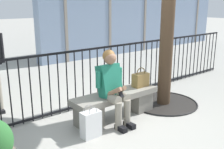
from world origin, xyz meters
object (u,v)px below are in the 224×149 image
handbag_on_bench (141,80)px  shopping_bag (91,124)px  seated_person_with_phone (113,85)px  stone_bench (116,103)px

handbag_on_bench → shopping_bag: size_ratio=0.72×
handbag_on_bench → shopping_bag: bearing=-167.3°
seated_person_with_phone → handbag_on_bench: size_ratio=3.41×
stone_bench → handbag_on_bench: handbag_on_bench is taller
seated_person_with_phone → handbag_on_bench: (0.75, 0.12, -0.07)m
shopping_bag → seated_person_with_phone: bearing=17.5°
seated_person_with_phone → stone_bench: bearing=36.8°
stone_bench → seated_person_with_phone: (-0.17, -0.13, 0.38)m
stone_bench → shopping_bag: bearing=-157.3°
stone_bench → handbag_on_bench: size_ratio=4.50×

